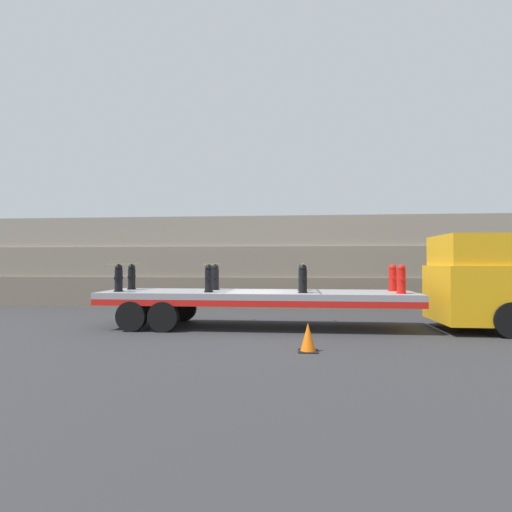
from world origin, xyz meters
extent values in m
plane|color=#2D2D30|center=(0.00, 0.00, 0.00)|extent=(120.00, 120.00, 0.00)
cube|color=#706656|center=(0.00, 6.82, 0.74)|extent=(60.00, 3.00, 1.48)
cube|color=gray|center=(0.00, 6.97, 2.22)|extent=(60.00, 3.00, 1.48)
cube|color=gray|center=(0.00, 7.12, 3.70)|extent=(60.00, 3.00, 1.48)
cube|color=orange|center=(7.06, 0.00, 1.19)|extent=(2.51, 2.58, 1.80)
cube|color=orange|center=(6.81, 0.00, 2.58)|extent=(1.75, 2.37, 0.98)
cube|color=black|center=(7.75, 0.00, 1.55)|extent=(1.00, 2.27, 1.01)
cylinder|color=black|center=(7.50, -1.22, 0.52)|extent=(1.05, 0.28, 1.05)
cylinder|color=black|center=(7.50, 1.22, 0.52)|extent=(1.05, 0.28, 1.05)
cube|color=gray|center=(0.00, 0.00, 1.12)|extent=(10.41, 2.47, 0.20)
cube|color=red|center=(0.00, -1.19, 0.92)|extent=(10.41, 0.08, 0.20)
cube|color=red|center=(0.00, 1.19, 0.92)|extent=(10.41, 0.08, 0.20)
cylinder|color=black|center=(-2.86, -1.13, 0.48)|extent=(0.96, 0.30, 0.96)
cylinder|color=black|center=(-2.86, 1.13, 0.48)|extent=(0.96, 0.30, 0.96)
cylinder|color=black|center=(-3.90, -1.13, 0.48)|extent=(0.96, 0.30, 0.96)
cylinder|color=black|center=(-3.90, 1.13, 0.48)|extent=(0.96, 0.30, 0.96)
cylinder|color=black|center=(-4.60, -0.54, 1.23)|extent=(0.32, 0.32, 0.03)
cylinder|color=black|center=(-4.60, -0.54, 1.59)|extent=(0.26, 0.26, 0.74)
sphere|color=black|center=(-4.60, -0.54, 2.01)|extent=(0.25, 0.25, 0.25)
cylinder|color=black|center=(-4.60, -0.73, 1.67)|extent=(0.12, 0.11, 0.12)
cylinder|color=black|center=(-4.60, -0.36, 1.67)|extent=(0.12, 0.11, 0.12)
cylinder|color=black|center=(-4.60, 0.54, 1.23)|extent=(0.32, 0.32, 0.03)
cylinder|color=black|center=(-4.60, 0.54, 1.59)|extent=(0.26, 0.26, 0.74)
sphere|color=black|center=(-4.60, 0.54, 2.01)|extent=(0.25, 0.25, 0.25)
cylinder|color=black|center=(-4.60, 0.36, 1.67)|extent=(0.12, 0.11, 0.12)
cylinder|color=black|center=(-4.60, 0.73, 1.67)|extent=(0.12, 0.11, 0.12)
cylinder|color=black|center=(-1.53, -0.54, 1.23)|extent=(0.32, 0.32, 0.03)
cylinder|color=black|center=(-1.53, -0.54, 1.59)|extent=(0.26, 0.26, 0.74)
sphere|color=black|center=(-1.53, -0.54, 2.01)|extent=(0.25, 0.25, 0.25)
cylinder|color=black|center=(-1.53, -0.73, 1.67)|extent=(0.12, 0.11, 0.12)
cylinder|color=black|center=(-1.53, -0.36, 1.67)|extent=(0.12, 0.11, 0.12)
cylinder|color=black|center=(-1.53, 0.54, 1.23)|extent=(0.32, 0.32, 0.03)
cylinder|color=black|center=(-1.53, 0.54, 1.59)|extent=(0.26, 0.26, 0.74)
sphere|color=black|center=(-1.53, 0.54, 2.01)|extent=(0.25, 0.25, 0.25)
cylinder|color=black|center=(-1.53, 0.36, 1.67)|extent=(0.12, 0.11, 0.12)
cylinder|color=black|center=(-1.53, 0.73, 1.67)|extent=(0.12, 0.11, 0.12)
cylinder|color=black|center=(1.53, -0.54, 1.23)|extent=(0.32, 0.32, 0.03)
cylinder|color=black|center=(1.53, -0.54, 1.59)|extent=(0.26, 0.26, 0.74)
sphere|color=black|center=(1.53, -0.54, 2.01)|extent=(0.25, 0.25, 0.25)
cylinder|color=black|center=(1.53, -0.73, 1.67)|extent=(0.12, 0.11, 0.12)
cylinder|color=black|center=(1.53, -0.36, 1.67)|extent=(0.12, 0.11, 0.12)
cylinder|color=black|center=(1.53, 0.54, 1.23)|extent=(0.32, 0.32, 0.03)
cylinder|color=black|center=(1.53, 0.54, 1.59)|extent=(0.26, 0.26, 0.74)
sphere|color=black|center=(1.53, 0.54, 2.01)|extent=(0.25, 0.25, 0.25)
cylinder|color=black|center=(1.53, 0.36, 1.67)|extent=(0.12, 0.11, 0.12)
cylinder|color=black|center=(1.53, 0.73, 1.67)|extent=(0.12, 0.11, 0.12)
cylinder|color=red|center=(4.60, -0.54, 1.23)|extent=(0.32, 0.32, 0.03)
cylinder|color=red|center=(4.60, -0.54, 1.59)|extent=(0.26, 0.26, 0.74)
sphere|color=red|center=(4.60, -0.54, 2.01)|extent=(0.25, 0.25, 0.25)
cylinder|color=red|center=(4.60, -0.73, 1.67)|extent=(0.12, 0.11, 0.12)
cylinder|color=red|center=(4.60, -0.36, 1.67)|extent=(0.12, 0.11, 0.12)
cylinder|color=red|center=(4.60, 0.54, 1.23)|extent=(0.32, 0.32, 0.03)
cylinder|color=red|center=(4.60, 0.54, 1.59)|extent=(0.26, 0.26, 0.74)
sphere|color=red|center=(4.60, 0.54, 2.01)|extent=(0.25, 0.25, 0.25)
cylinder|color=red|center=(4.60, 0.36, 1.67)|extent=(0.12, 0.11, 0.12)
cylinder|color=red|center=(4.60, 0.73, 1.67)|extent=(0.12, 0.11, 0.12)
cube|color=yellow|center=(-4.60, 0.00, 2.14)|extent=(0.05, 2.67, 0.01)
cube|color=yellow|center=(-1.53, 0.00, 2.14)|extent=(0.05, 2.67, 0.01)
cube|color=yellow|center=(1.53, 0.00, 2.14)|extent=(0.05, 2.67, 0.01)
cube|color=black|center=(1.58, -3.52, 0.01)|extent=(0.49, 0.49, 0.03)
cone|color=orange|center=(1.58, -3.52, 0.37)|extent=(0.37, 0.37, 0.68)
camera|label=1|loc=(1.21, -13.42, 2.19)|focal=28.00mm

